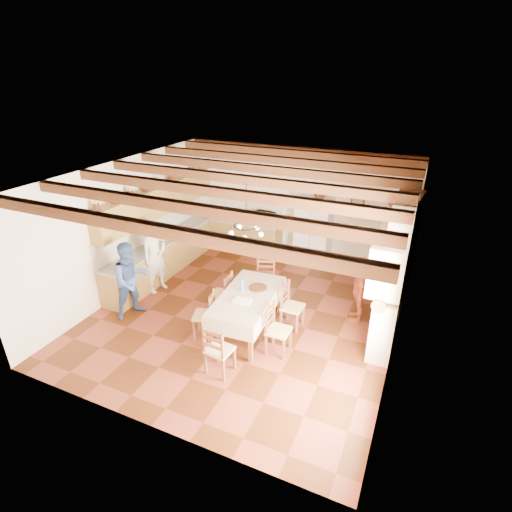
{
  "coord_description": "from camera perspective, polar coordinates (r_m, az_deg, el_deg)",
  "views": [
    {
      "loc": [
        3.13,
        -6.47,
        4.78
      ],
      "look_at": [
        0.1,
        0.3,
        1.25
      ],
      "focal_mm": 28.0,
      "sensor_mm": 36.0,
      "label": 1
    }
  ],
  "objects": [
    {
      "name": "microwave",
      "position": [
        10.88,
        1.13,
        5.43
      ],
      "size": [
        0.61,
        0.45,
        0.31
      ],
      "primitive_type": "imported",
      "rotation": [
        0.0,
        0.0,
        -0.13
      ],
      "color": "silver",
      "rests_on": "countertop_back"
    },
    {
      "name": "countertop_left",
      "position": [
        10.28,
        -12.64,
        2.51
      ],
      "size": [
        0.62,
        4.3,
        0.04
      ],
      "primitive_type": "cube",
      "color": "gray",
      "rests_on": "lower_cabinets_left"
    },
    {
      "name": "wall_right",
      "position": [
        7.25,
        20.47,
        -3.18
      ],
      "size": [
        0.02,
        6.5,
        3.0
      ],
      "primitive_type": "cube",
      "color": "#F3E3CE",
      "rests_on": "ground"
    },
    {
      "name": "upper_cabinets",
      "position": [
        10.03,
        -13.75,
        7.73
      ],
      "size": [
        0.35,
        4.2,
        0.7
      ],
      "primitive_type": "cube",
      "color": "brown",
      "rests_on": "ground"
    },
    {
      "name": "wall_back",
      "position": [
        10.74,
        6.03,
        7.51
      ],
      "size": [
        6.0,
        0.02,
        3.0
      ],
      "primitive_type": "cube",
      "color": "#F3E3CE",
      "rests_on": "ground"
    },
    {
      "name": "wall_left",
      "position": [
        9.5,
        -18.2,
        3.94
      ],
      "size": [
        0.02,
        6.5,
        3.0
      ],
      "primitive_type": "cube",
      "color": "#F3E3CE",
      "rests_on": "ground"
    },
    {
      "name": "chandelier",
      "position": [
        7.04,
        -1.36,
        4.37
      ],
      "size": [
        0.47,
        0.47,
        0.03
      ],
      "primitive_type": "torus",
      "color": "black",
      "rests_on": "ground"
    },
    {
      "name": "chair_right_near",
      "position": [
        7.33,
        3.26,
        -10.49
      ],
      "size": [
        0.4,
        0.42,
        0.96
      ],
      "primitive_type": null,
      "rotation": [
        0.0,
        0.0,
        1.58
      ],
      "color": "#602F19",
      "rests_on": "floor"
    },
    {
      "name": "refrigerator",
      "position": [
        10.58,
        8.29,
        3.56
      ],
      "size": [
        0.9,
        0.75,
        1.77
      ],
      "primitive_type": "cube",
      "rotation": [
        0.0,
        0.0,
        -0.02
      ],
      "color": "white",
      "rests_on": "floor"
    },
    {
      "name": "ceiling_beams",
      "position": [
        7.43,
        -1.68,
        10.86
      ],
      "size": [
        6.0,
        6.3,
        0.16
      ],
      "primitive_type": null,
      "color": "#3B2010",
      "rests_on": "ground"
    },
    {
      "name": "hutch",
      "position": [
        9.41,
        19.88,
        1.25
      ],
      "size": [
        0.67,
        1.33,
        2.33
      ],
      "primitive_type": null,
      "rotation": [
        0.0,
        0.0,
        -0.1
      ],
      "color": "#38150B",
      "rests_on": "floor"
    },
    {
      "name": "lower_cabinets_left",
      "position": [
        10.46,
        -12.41,
        0.24
      ],
      "size": [
        0.6,
        4.3,
        0.86
      ],
      "primitive_type": "cube",
      "color": "brown",
      "rests_on": "ground"
    },
    {
      "name": "wall_front",
      "position": [
        5.55,
        -16.53,
        -11.96
      ],
      "size": [
        6.0,
        0.02,
        3.0
      ],
      "primitive_type": "cube",
      "color": "#F3E3CE",
      "rests_on": "ground"
    },
    {
      "name": "chair_right_far",
      "position": [
        8.01,
        5.27,
        -7.15
      ],
      "size": [
        0.42,
        0.44,
        0.96
      ],
      "primitive_type": null,
      "rotation": [
        0.0,
        0.0,
        1.53
      ],
      "color": "#602F19",
      "rests_on": "floor"
    },
    {
      "name": "wall_picture",
      "position": [
        10.26,
        14.37,
        8.05
      ],
      "size": [
        0.34,
        0.03,
        0.42
      ],
      "primitive_type": "cube",
      "color": "black",
      "rests_on": "ground"
    },
    {
      "name": "countertop_back",
      "position": [
        11.22,
        -2.17,
        5.08
      ],
      "size": [
        2.34,
        0.62,
        0.04
      ],
      "primitive_type": "cube",
      "color": "gray",
      "rests_on": "lower_cabinets_back"
    },
    {
      "name": "person_woman_red",
      "position": [
        8.33,
        14.65,
        -4.61
      ],
      "size": [
        0.47,
        0.89,
        1.44
      ],
      "primitive_type": "imported",
      "rotation": [
        0.0,
        0.0,
        -1.43
      ],
      "color": "#A54224",
      "rests_on": "floor"
    },
    {
      "name": "person_woman_blue",
      "position": [
        8.59,
        -17.37,
        -3.26
      ],
      "size": [
        0.9,
        0.99,
        1.64
      ],
      "primitive_type": "imported",
      "rotation": [
        0.0,
        0.0,
        1.14
      ],
      "color": "#344C86",
      "rests_on": "floor"
    },
    {
      "name": "backsplash_left",
      "position": [
        10.33,
        -14.1,
        4.38
      ],
      "size": [
        0.03,
        4.3,
        0.6
      ],
      "primitive_type": "cube",
      "color": "beige",
      "rests_on": "ground"
    },
    {
      "name": "person_man",
      "position": [
        9.38,
        -14.24,
        -0.02
      ],
      "size": [
        0.55,
        0.71,
        1.74
      ],
      "primitive_type": "imported",
      "rotation": [
        0.0,
        0.0,
        1.34
      ],
      "color": "beige",
      "rests_on": "floor"
    },
    {
      "name": "chair_end_far",
      "position": [
        8.82,
        1.31,
        -3.72
      ],
      "size": [
        0.52,
        0.51,
        0.96
      ],
      "primitive_type": null,
      "rotation": [
        0.0,
        0.0,
        0.3
      ],
      "color": "#602F19",
      "rests_on": "floor"
    },
    {
      "name": "chair_left_far",
      "position": [
        8.42,
        -4.95,
        -5.37
      ],
      "size": [
        0.44,
        0.46,
        0.96
      ],
      "primitive_type": null,
      "rotation": [
        0.0,
        0.0,
        -1.48
      ],
      "color": "#602F19",
      "rests_on": "floor"
    },
    {
      "name": "chair_left_near",
      "position": [
        7.8,
        -7.42,
        -8.26
      ],
      "size": [
        0.51,
        0.52,
        0.96
      ],
      "primitive_type": null,
      "rotation": [
        0.0,
        0.0,
        -1.25
      ],
      "color": "#602F19",
      "rests_on": "floor"
    },
    {
      "name": "fireplace",
      "position": [
        7.49,
        18.31,
        -2.78
      ],
      "size": [
        0.56,
        1.6,
        2.8
      ],
      "primitive_type": null,
      "color": "beige",
      "rests_on": "ground"
    },
    {
      "name": "fridge_vase",
      "position": [
        10.22,
        9.06,
        8.85
      ],
      "size": [
        0.31,
        0.31,
        0.28
      ],
      "primitive_type": "imported",
      "rotation": [
        0.0,
        0.0,
        0.16
      ],
      "color": "#38150B",
      "rests_on": "refrigerator"
    },
    {
      "name": "backsplash_back",
      "position": [
        11.35,
        -1.56,
        7.05
      ],
      "size": [
        2.3,
        0.03,
        0.6
      ],
      "primitive_type": "cube",
      "color": "beige",
      "rests_on": "ground"
    },
    {
      "name": "dining_table",
      "position": [
        7.7,
        -1.24,
        -6.11
      ],
      "size": [
        1.09,
        1.96,
        0.83
      ],
      "rotation": [
        0.0,
        0.0,
        0.06
      ],
      "color": "beige",
      "rests_on": "floor"
    },
    {
      "name": "lower_cabinets_back",
      "position": [
        11.38,
        -2.13,
        2.95
      ],
      "size": [
        2.3,
        0.6,
        0.86
      ],
      "primitive_type": "cube",
      "color": "brown",
      "rests_on": "ground"
    },
    {
      "name": "floor",
      "position": [
        8.64,
        -1.43,
        -8.24
      ],
      "size": [
        6.0,
        6.5,
        0.02
      ],
      "primitive_type": "cube",
      "color": "#441E0B",
      "rests_on": "ground"
    },
    {
      "name": "ceiling",
      "position": [
        7.4,
        -1.69,
        11.61
      ],
      "size": [
        6.0,
        6.5,
        0.02
      ],
      "primitive_type": "cube",
      "color": "silver",
      "rests_on": "ground"
    },
    {
      "name": "chair_end_near",
      "position": [
        6.92,
        -5.24,
        -13.05
      ],
      "size": [
        0.46,
        0.44,
        0.96
      ],
      "primitive_type": null,
      "rotation": [
        0.0,
        0.0,
        3.05
      ],
      "color": "#602F19",
      "rests_on": "floor"
    }
  ]
}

